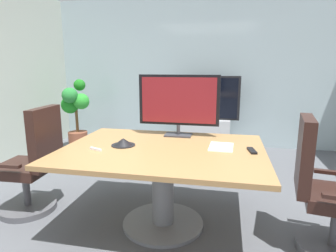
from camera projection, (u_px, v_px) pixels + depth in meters
name	position (u px, v px, depth m)	size (l,w,h in m)	color
ground_plane	(158.00, 237.00, 2.50)	(7.40, 7.40, 0.00)	#515459
wall_back_glass_partition	(198.00, 73.00, 5.28)	(5.48, 0.10, 2.70)	#9EB2B7
conference_table	(162.00, 167.00, 2.59)	(1.79, 1.33, 0.76)	olive
office_chair_left	(33.00, 169.00, 2.87)	(0.60, 0.58, 1.09)	#4C4C51
office_chair_right	(325.00, 197.00, 2.26)	(0.63, 0.61, 1.09)	#4C4C51
tv_monitor	(179.00, 102.00, 2.94)	(0.84, 0.18, 0.64)	#333338
wall_display_unit	(204.00, 125.00, 5.10)	(1.20, 0.36, 1.31)	#B7BABC
potted_plant	(75.00, 112.00, 5.09)	(0.53, 0.54, 1.24)	brown
conference_phone	(123.00, 142.00, 2.63)	(0.22, 0.22, 0.07)	black
remote_control	(252.00, 151.00, 2.44)	(0.05, 0.17, 0.02)	black
whiteboard_marker	(96.00, 149.00, 2.48)	(0.13, 0.02, 0.02)	silver
paper_notepad	(221.00, 147.00, 2.57)	(0.21, 0.30, 0.01)	white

